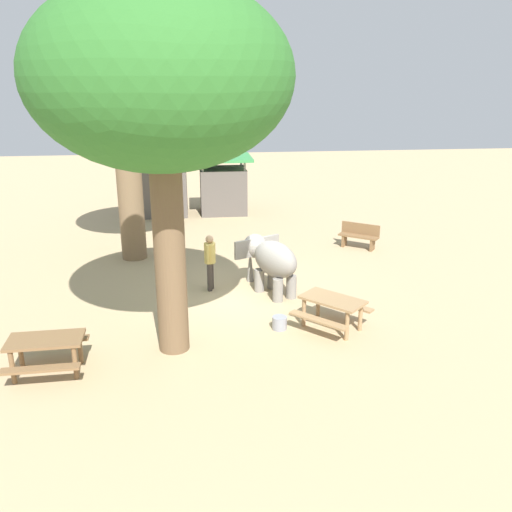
{
  "coord_description": "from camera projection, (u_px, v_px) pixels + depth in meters",
  "views": [
    {
      "loc": [
        -1.43,
        -14.14,
        5.82
      ],
      "look_at": [
        0.41,
        0.92,
        0.8
      ],
      "focal_mm": 38.06,
      "sensor_mm": 36.0,
      "label": 1
    }
  ],
  "objects": [
    {
      "name": "ground_plane",
      "position": [
        246.0,
        293.0,
        15.32
      ],
      "size": [
        60.0,
        60.0,
        0.0
      ],
      "primitive_type": "plane",
      "color": "tan"
    },
    {
      "name": "elephant",
      "position": [
        271.0,
        259.0,
        15.13
      ],
      "size": [
        1.83,
        2.17,
        1.54
      ],
      "rotation": [
        0.0,
        0.0,
        2.04
      ],
      "color": "gray",
      "rests_on": "ground_plane"
    },
    {
      "name": "person_handler",
      "position": [
        210.0,
        258.0,
        15.31
      ],
      "size": [
        0.32,
        0.49,
        1.62
      ],
      "rotation": [
        0.0,
        0.0,
        -0.32
      ],
      "color": "#3F3833",
      "rests_on": "ground_plane"
    },
    {
      "name": "shade_tree_main",
      "position": [
        120.0,
        61.0,
        16.4
      ],
      "size": [
        4.45,
        4.08,
        8.09
      ],
      "color": "brown",
      "rests_on": "ground_plane"
    },
    {
      "name": "shade_tree_secondary",
      "position": [
        161.0,
        80.0,
        10.43
      ],
      "size": [
        5.21,
        4.78,
        7.68
      ],
      "color": "brown",
      "rests_on": "ground_plane"
    },
    {
      "name": "wooden_bench",
      "position": [
        359.0,
        235.0,
        19.27
      ],
      "size": [
        1.36,
        1.16,
        0.88
      ],
      "rotation": [
        0.0,
        0.0,
        2.5
      ],
      "color": "brown",
      "rests_on": "ground_plane"
    },
    {
      "name": "picnic_table_near",
      "position": [
        46.0,
        347.0,
        11.03
      ],
      "size": [
        1.55,
        1.53,
        0.78
      ],
      "rotation": [
        0.0,
        0.0,
        3.18
      ],
      "color": "brown",
      "rests_on": "ground_plane"
    },
    {
      "name": "picnic_table_far",
      "position": [
        332.0,
        306.0,
        13.03
      ],
      "size": [
        2.11,
        2.11,
        0.78
      ],
      "rotation": [
        0.0,
        0.0,
        5.48
      ],
      "color": "#9E7A51",
      "rests_on": "ground_plane"
    },
    {
      "name": "market_stall_teal",
      "position": [
        164.0,
        189.0,
        23.84
      ],
      "size": [
        2.5,
        2.5,
        2.52
      ],
      "color": "#59514C",
      "rests_on": "ground_plane"
    },
    {
      "name": "market_stall_green",
      "position": [
        223.0,
        188.0,
        24.13
      ],
      "size": [
        2.5,
        2.5,
        2.52
      ],
      "color": "#59514C",
      "rests_on": "ground_plane"
    },
    {
      "name": "feed_bucket",
      "position": [
        280.0,
        323.0,
        13.12
      ],
      "size": [
        0.36,
        0.36,
        0.32
      ],
      "primitive_type": "cylinder",
      "color": "gray",
      "rests_on": "ground_plane"
    }
  ]
}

